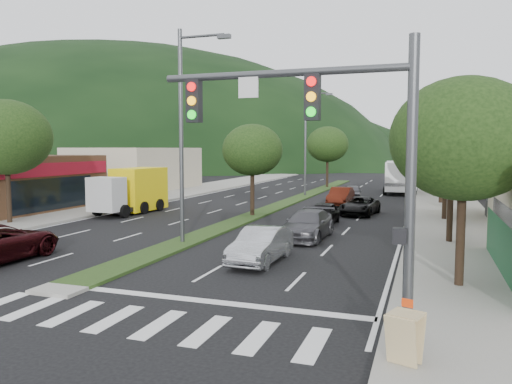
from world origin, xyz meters
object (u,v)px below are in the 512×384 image
at_px(tree_r_a, 464,139).
at_px(tree_r_b, 453,138).
at_px(tree_l_a, 6,137).
at_px(tree_r_e, 440,145).
at_px(streetlight_mid, 308,137).
at_px(motorhome, 398,176).
at_px(traffic_signal, 340,143).
at_px(tree_med_near, 252,150).
at_px(a_frame_sign, 405,333).
at_px(streetlight_near, 185,126).
at_px(car_queue_a, 323,213).
at_px(tree_r_d, 442,140).
at_px(car_queue_c, 341,197).
at_px(tree_med_far, 328,144).
at_px(car_queue_b, 308,225).
at_px(car_queue_e, 353,192).
at_px(box_truck, 133,192).
at_px(sedan_silver, 261,245).
at_px(car_queue_d, 360,206).
at_px(tree_r_c, 446,145).

relative_size(tree_r_a, tree_r_b, 0.96).
bearing_deg(tree_l_a, tree_r_e, 50.76).
xyz_separation_m(streetlight_mid, motorhome, (7.88, 6.64, -3.89)).
distance_m(tree_r_e, motorhome, 5.06).
relative_size(traffic_signal, tree_med_near, 1.16).
bearing_deg(tree_r_a, a_frame_sign, -101.75).
height_order(streetlight_near, car_queue_a, streetlight_near).
bearing_deg(tree_r_d, car_queue_c, -153.85).
bearing_deg(streetlight_mid, tree_r_b, -60.68).
height_order(tree_r_a, tree_r_e, tree_r_e).
height_order(tree_r_d, streetlight_mid, streetlight_mid).
xyz_separation_m(tree_r_b, streetlight_near, (-11.79, -4.00, 0.55)).
bearing_deg(tree_med_far, tree_r_e, -18.43).
distance_m(tree_r_b, tree_r_e, 28.00).
relative_size(tree_r_b, streetlight_mid, 0.69).
height_order(tree_r_d, tree_med_near, tree_r_d).
distance_m(traffic_signal, car_queue_b, 13.95).
height_order(tree_med_near, car_queue_c, tree_med_near).
distance_m(car_queue_e, motorhome, 8.84).
bearing_deg(tree_l_a, box_truck, 61.94).
xyz_separation_m(tree_med_far, a_frame_sign, (10.60, -46.71, -4.23)).
bearing_deg(car_queue_c, car_queue_a, -85.80).
bearing_deg(sedan_silver, tree_r_d, 75.45).
bearing_deg(car_queue_d, car_queue_a, -100.82).
xyz_separation_m(sedan_silver, car_queue_a, (0.35, 10.75, -0.04)).
bearing_deg(tree_r_c, streetlight_mid, 132.22).
distance_m(tree_l_a, sedan_silver, 18.37).
height_order(car_queue_d, a_frame_sign, a_frame_sign).
bearing_deg(tree_med_near, sedan_silver, -69.09).
bearing_deg(car_queue_c, streetlight_mid, 123.45).
xyz_separation_m(car_queue_a, car_queue_e, (-0.40, 15.23, -0.01)).
bearing_deg(traffic_signal, car_queue_d, 95.97).
bearing_deg(car_queue_e, sedan_silver, -97.17).
height_order(traffic_signal, car_queue_a, traffic_signal).
xyz_separation_m(tree_r_e, car_queue_c, (-7.50, -13.68, -4.16)).
distance_m(traffic_signal, streetlight_mid, 35.66).
bearing_deg(tree_r_e, car_queue_a, -106.24).
xyz_separation_m(streetlight_near, sedan_silver, (4.55, -2.44, -4.89)).
bearing_deg(streetlight_near, sedan_silver, -28.18).
distance_m(tree_r_a, tree_r_e, 36.00).
distance_m(tree_med_far, car_queue_c, 18.74).
xyz_separation_m(tree_r_b, car_queue_c, (-7.50, 14.32, -4.31)).
relative_size(traffic_signal, car_queue_a, 1.82).
bearing_deg(tree_r_c, tree_r_a, -90.00).
height_order(tree_r_a, car_queue_e, tree_r_a).
bearing_deg(tree_r_e, a_frame_sign, -91.87).
height_order(car_queue_c, car_queue_d, car_queue_c).
height_order(tree_l_a, sedan_silver, tree_l_a).
relative_size(tree_r_b, streetlight_near, 0.69).
height_order(tree_l_a, streetlight_mid, streetlight_mid).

